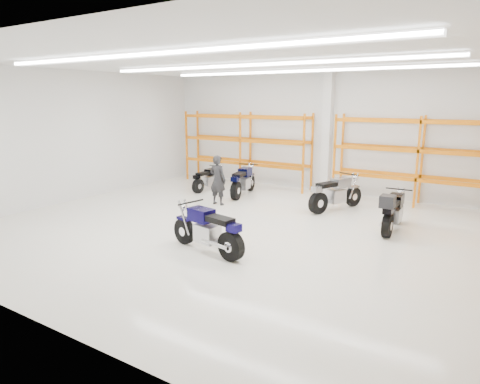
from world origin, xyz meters
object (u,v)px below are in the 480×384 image
Objects in this scene: motorcycle_back_c at (334,194)px; structural_column at (327,134)px; motorcycle_back_b at (243,182)px; motorcycle_main at (209,231)px; motorcycle_back_a at (208,180)px; standing_man at (218,180)px; motorcycle_back_d at (392,212)px.

structural_column is (-1.28, 2.47, 1.71)m from motorcycle_back_c.
motorcycle_back_c is (3.61, -0.20, 0.02)m from motorcycle_back_b.
motorcycle_main is 6.97m from motorcycle_back_a.
motorcycle_main is 1.03× the size of motorcycle_back_c.
structural_column reaches higher than motorcycle_back_c.
standing_man is 0.38× the size of structural_column.
motorcycle_back_b is (-2.56, 5.51, -0.01)m from motorcycle_main.
motorcycle_back_b is 1.00× the size of motorcycle_back_d.
structural_column reaches higher than motorcycle_main.
standing_man is (-2.57, 3.95, 0.32)m from motorcycle_main.
standing_man is at bearing -159.37° from motorcycle_back_c.
motorcycle_back_c is 3.87m from standing_man.
structural_column is at bearing -121.18° from standing_man.
structural_column reaches higher than motorcycle_back_b.
motorcycle_main is 0.51× the size of structural_column.
structural_column is at bearing 91.76° from motorcycle_main.
motorcycle_main is 6.08m from motorcycle_back_b.
motorcycle_back_d reaches higher than motorcycle_back_a.
motorcycle_back_d is (2.13, -1.34, 0.02)m from motorcycle_back_c.
motorcycle_back_a is 0.84× the size of motorcycle_back_b.
motorcycle_back_b is at bearing -1.47° from motorcycle_back_a.
motorcycle_back_d is at bearing 51.31° from motorcycle_main.
motorcycle_main is 7.97m from structural_column.
motorcycle_back_a is at bearing 178.53° from motorcycle_back_b.
standing_man is at bearing -90.21° from motorcycle_back_b.
structural_column is (-3.42, 3.81, 1.69)m from motorcycle_back_d.
motorcycle_back_b is 3.61m from motorcycle_back_c.
motorcycle_back_a is at bearing 167.88° from motorcycle_back_d.
motorcycle_back_a is at bearing 177.31° from motorcycle_back_c.
structural_column is at bearing 29.26° from motorcycle_back_a.
standing_man is (-0.01, -1.56, 0.32)m from motorcycle_back_b.
motorcycle_back_b is 1.60m from standing_man.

